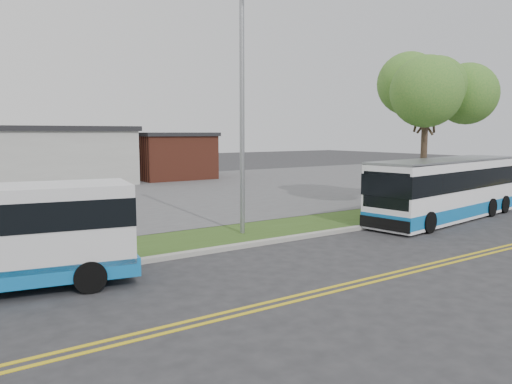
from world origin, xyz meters
TOP-DOWN VIEW (x-y plane):
  - ground at (0.00, 0.00)m, footprint 140.00×140.00m
  - lane_line_north at (0.00, -3.85)m, footprint 70.00×0.12m
  - lane_line_south at (0.00, -4.15)m, footprint 70.00×0.12m
  - curb at (0.00, 1.10)m, footprint 80.00×0.30m
  - verge at (0.00, 2.90)m, footprint 80.00×3.30m
  - parking_lot at (0.00, 17.00)m, footprint 80.00×25.00m
  - brick_wing at (10.50, 26.00)m, footprint 6.30×7.30m
  - tree_east at (14.00, 3.00)m, footprint 5.20×5.20m
  - streetlight_near at (3.00, 2.73)m, footprint 0.35×1.53m
  - shuttle_bus at (-5.19, 0.48)m, footprint 7.04×3.32m
  - transit_bus at (12.49, 0.60)m, footprint 10.05×3.58m
  - pedestrian at (-2.49, 1.90)m, footprint 0.72×0.70m
  - grocery_bag_left at (-2.79, 1.65)m, footprint 0.32×0.32m
  - grocery_bag_right at (-2.19, 2.15)m, footprint 0.32×0.32m

SIDE VIEW (x-z plane):
  - ground at x=0.00m, z-range 0.00..0.00m
  - lane_line_north at x=0.00m, z-range 0.00..0.01m
  - lane_line_south at x=0.00m, z-range 0.00..0.01m
  - verge at x=0.00m, z-range 0.00..0.10m
  - parking_lot at x=0.00m, z-range 0.00..0.10m
  - curb at x=0.00m, z-range 0.00..0.15m
  - grocery_bag_left at x=-2.79m, z-range 0.10..0.42m
  - grocery_bag_right at x=-2.19m, z-range 0.10..0.42m
  - pedestrian at x=-2.49m, z-range 0.10..1.77m
  - transit_bus at x=12.49m, z-range 0.02..2.75m
  - shuttle_bus at x=-5.19m, z-range 0.09..2.69m
  - brick_wing at x=10.50m, z-range 0.01..3.91m
  - streetlight_near at x=3.00m, z-range 0.48..9.98m
  - tree_east at x=14.00m, z-range 2.04..10.37m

